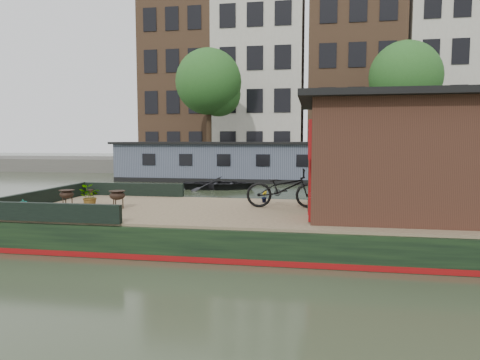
% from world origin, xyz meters
% --- Properties ---
extents(ground, '(120.00, 120.00, 0.00)m').
position_xyz_m(ground, '(0.00, 0.00, 0.00)').
color(ground, '#2B3521').
rests_on(ground, ground).
extents(houseboat_hull, '(14.01, 4.02, 0.60)m').
position_xyz_m(houseboat_hull, '(-1.33, 0.00, 0.27)').
color(houseboat_hull, black).
rests_on(houseboat_hull, ground).
extents(houseboat_deck, '(11.80, 3.80, 0.05)m').
position_xyz_m(houseboat_deck, '(0.00, 0.00, 0.62)').
color(houseboat_deck, '#967E5D').
rests_on(houseboat_deck, houseboat_hull).
extents(bow_bulwark, '(3.00, 4.00, 0.35)m').
position_xyz_m(bow_bulwark, '(-5.07, 0.00, 0.82)').
color(bow_bulwark, black).
rests_on(bow_bulwark, houseboat_deck).
extents(cabin, '(4.00, 3.50, 2.42)m').
position_xyz_m(cabin, '(2.19, 0.00, 1.88)').
color(cabin, '#341C14').
rests_on(cabin, houseboat_deck).
extents(bicycle, '(1.74, 0.73, 0.89)m').
position_xyz_m(bicycle, '(-0.18, 0.51, 1.09)').
color(bicycle, black).
rests_on(bicycle, houseboat_deck).
extents(potted_plant_b, '(0.16, 0.19, 0.29)m').
position_xyz_m(potted_plant_b, '(-0.71, 1.27, 0.80)').
color(potted_plant_b, brown).
rests_on(potted_plant_b, houseboat_deck).
extents(potted_plant_c, '(0.53, 0.48, 0.52)m').
position_xyz_m(potted_plant_c, '(-4.57, -0.26, 0.91)').
color(potted_plant_c, '#97552B').
rests_on(potted_plant_c, houseboat_deck).
extents(potted_plant_e, '(0.15, 0.19, 0.32)m').
position_xyz_m(potted_plant_e, '(-5.42, -1.32, 0.81)').
color(potted_plant_e, brown).
rests_on(potted_plant_e, houseboat_deck).
extents(brazier_front, '(0.49, 0.49, 0.41)m').
position_xyz_m(brazier_front, '(-3.85, -0.29, 0.86)').
color(brazier_front, black).
rests_on(brazier_front, houseboat_deck).
extents(brazier_rear, '(0.40, 0.40, 0.39)m').
position_xyz_m(brazier_rear, '(-5.14, -0.21, 0.85)').
color(brazier_rear, black).
rests_on(brazier_rear, houseboat_deck).
extents(bollard_port, '(0.16, 0.16, 0.18)m').
position_xyz_m(bollard_port, '(-5.60, 1.70, 0.74)').
color(bollard_port, black).
rests_on(bollard_port, houseboat_deck).
extents(bollard_stbd, '(0.15, 0.15, 0.18)m').
position_xyz_m(bollard_stbd, '(-5.60, -1.65, 0.74)').
color(bollard_stbd, black).
rests_on(bollard_stbd, houseboat_deck).
extents(dinghy, '(3.55, 2.74, 0.68)m').
position_xyz_m(dinghy, '(-3.70, 9.67, 0.34)').
color(dinghy, black).
rests_on(dinghy, ground).
extents(far_houseboat, '(20.40, 4.40, 2.11)m').
position_xyz_m(far_houseboat, '(0.00, 14.00, 0.97)').
color(far_houseboat, '#4D5466').
rests_on(far_houseboat, ground).
extents(quay, '(60.00, 6.00, 0.90)m').
position_xyz_m(quay, '(0.00, 20.50, 0.45)').
color(quay, '#47443F').
rests_on(quay, ground).
extents(townhouse_row, '(27.25, 8.00, 16.50)m').
position_xyz_m(townhouse_row, '(0.15, 27.50, 7.90)').
color(townhouse_row, brown).
rests_on(townhouse_row, ground).
extents(tree_left, '(4.40, 4.40, 7.40)m').
position_xyz_m(tree_left, '(-6.36, 19.07, 5.89)').
color(tree_left, '#332316').
rests_on(tree_left, quay).
extents(tree_right, '(4.40, 4.40, 7.40)m').
position_xyz_m(tree_right, '(6.14, 19.07, 5.89)').
color(tree_right, '#332316').
rests_on(tree_right, quay).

